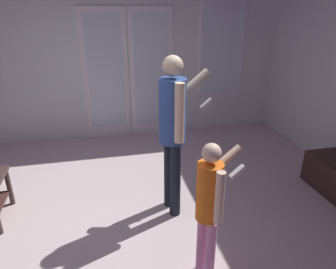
# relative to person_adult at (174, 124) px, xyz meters

# --- Properties ---
(ground_plane) EXTENTS (6.37, 5.10, 0.02)m
(ground_plane) POSITION_rel_person_adult_xyz_m (-0.87, -0.30, -0.97)
(ground_plane) COLOR #C3AFAF
(wall_back_with_doors) EXTENTS (6.37, 0.09, 2.68)m
(wall_back_with_doors) POSITION_rel_person_adult_xyz_m (-0.75, 2.21, 0.34)
(wall_back_with_doors) COLOR silver
(wall_back_with_doors) RESTS_ON ground_plane
(person_adult) EXTENTS (0.60, 0.49, 1.60)m
(person_adult) POSITION_rel_person_adult_xyz_m (0.00, 0.00, 0.00)
(person_adult) COLOR black
(person_adult) RESTS_ON ground_plane
(person_child) EXTENTS (0.46, 0.38, 1.15)m
(person_child) POSITION_rel_person_adult_xyz_m (0.05, -0.90, -0.27)
(person_child) COLOR pink
(person_child) RESTS_ON ground_plane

